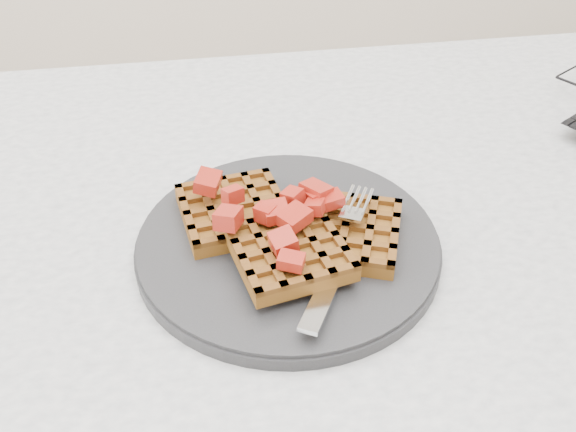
% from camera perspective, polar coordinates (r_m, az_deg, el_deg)
% --- Properties ---
extents(table, '(1.20, 0.80, 0.75)m').
position_cam_1_polar(table, '(0.70, 5.03, -8.16)').
color(table, silver).
rests_on(table, ground).
extents(plate, '(0.27, 0.27, 0.02)m').
position_cam_1_polar(plate, '(0.58, 0.00, -2.47)').
color(plate, '#242426').
rests_on(plate, table).
extents(waffles, '(0.21, 0.18, 0.03)m').
position_cam_1_polar(waffles, '(0.57, 0.08, -1.24)').
color(waffles, brown).
rests_on(waffles, plate).
extents(strawberry_pile, '(0.15, 0.15, 0.02)m').
position_cam_1_polar(strawberry_pile, '(0.55, 0.00, 1.14)').
color(strawberry_pile, maroon).
rests_on(strawberry_pile, waffles).
extents(fork, '(0.11, 0.17, 0.02)m').
position_cam_1_polar(fork, '(0.55, 4.75, -3.37)').
color(fork, silver).
rests_on(fork, plate).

